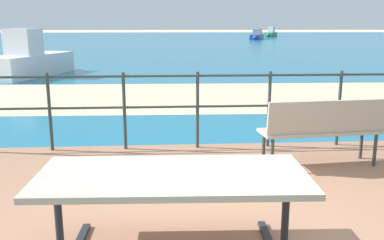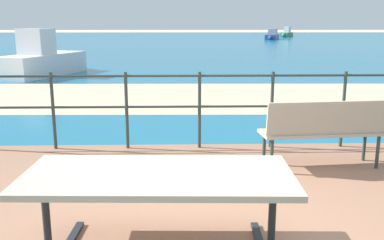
{
  "view_description": "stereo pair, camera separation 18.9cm",
  "coord_description": "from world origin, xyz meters",
  "px_view_note": "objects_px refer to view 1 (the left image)",
  "views": [
    {
      "loc": [
        -0.44,
        -3.17,
        1.73
      ],
      "look_at": [
        -0.12,
        1.75,
        0.61
      ],
      "focal_mm": 39.73,
      "sensor_mm": 36.0,
      "label": 1
    },
    {
      "loc": [
        -0.26,
        -3.18,
        1.73
      ],
      "look_at": [
        -0.12,
        1.75,
        0.61
      ],
      "focal_mm": 39.73,
      "sensor_mm": 36.0,
      "label": 2
    }
  ],
  "objects_px": {
    "boat_near": "(257,36)",
    "boat_far": "(31,61)",
    "park_bench": "(323,126)",
    "boat_mid": "(271,33)",
    "picnic_table": "(173,199)"
  },
  "relations": [
    {
      "from": "picnic_table",
      "to": "boat_near",
      "type": "relative_size",
      "value": 0.4
    },
    {
      "from": "park_bench",
      "to": "boat_far",
      "type": "xyz_separation_m",
      "value": [
        -6.31,
        9.97,
        -0.06
      ]
    },
    {
      "from": "picnic_table",
      "to": "boat_near",
      "type": "height_order",
      "value": "boat_near"
    },
    {
      "from": "picnic_table",
      "to": "boat_mid",
      "type": "distance_m",
      "value": 56.47
    },
    {
      "from": "boat_far",
      "to": "park_bench",
      "type": "bearing_deg",
      "value": -130.43
    },
    {
      "from": "boat_near",
      "to": "boat_mid",
      "type": "bearing_deg",
      "value": 175.2
    },
    {
      "from": "boat_near",
      "to": "boat_mid",
      "type": "height_order",
      "value": "boat_mid"
    },
    {
      "from": "boat_mid",
      "to": "boat_far",
      "type": "xyz_separation_m",
      "value": [
        -18.83,
        -42.5,
        0.04
      ]
    },
    {
      "from": "picnic_table",
      "to": "park_bench",
      "type": "xyz_separation_m",
      "value": [
        1.81,
        2.15,
        -0.07
      ]
    },
    {
      "from": "boat_near",
      "to": "park_bench",
      "type": "bearing_deg",
      "value": 7.05
    },
    {
      "from": "picnic_table",
      "to": "boat_near",
      "type": "bearing_deg",
      "value": 79.1
    },
    {
      "from": "boat_mid",
      "to": "boat_far",
      "type": "bearing_deg",
      "value": 3.56
    },
    {
      "from": "boat_near",
      "to": "boat_far",
      "type": "relative_size",
      "value": 1.03
    },
    {
      "from": "boat_near",
      "to": "boat_mid",
      "type": "distance_m",
      "value": 9.78
    },
    {
      "from": "park_bench",
      "to": "boat_far",
      "type": "bearing_deg",
      "value": -63.13
    }
  ]
}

